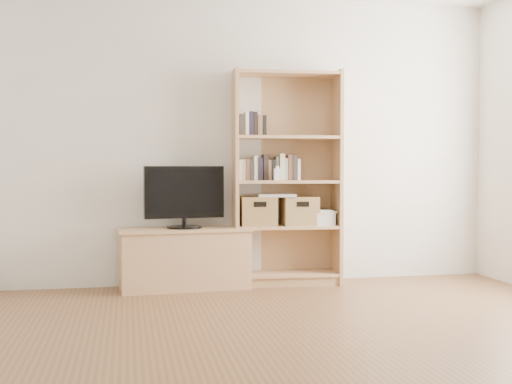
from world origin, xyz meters
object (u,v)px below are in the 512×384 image
object	(u,v)px
basket_right	(300,211)
television	(184,197)
bookshelf	(287,178)
tv_stand	(185,260)
laptop	(277,195)
baby_monitor	(277,174)
basket_left	(259,211)

from	to	relation	value
basket_right	television	bearing A→B (deg)	-176.82
bookshelf	basket_right	size ratio (longest dim) A/B	6.17
tv_stand	laptop	xyz separation A→B (m)	(0.82, 0.02, 0.55)
baby_monitor	basket_right	size ratio (longest dim) A/B	0.34
basket_left	basket_right	world-z (taller)	basket_left
tv_stand	basket_left	distance (m)	0.78
tv_stand	basket_right	distance (m)	1.11
basket_right	baby_monitor	bearing A→B (deg)	-157.16
baby_monitor	tv_stand	bearing A→B (deg)	179.19
bookshelf	basket_right	bearing A→B (deg)	-2.60
tv_stand	bookshelf	world-z (taller)	bookshelf
baby_monitor	basket_left	size ratio (longest dim) A/B	0.34
basket_left	tv_stand	bearing A→B (deg)	-170.71
bookshelf	basket_left	world-z (taller)	bookshelf
basket_right	bookshelf	bearing A→B (deg)	175.90
laptop	basket_right	bearing A→B (deg)	9.06
television	laptop	size ratio (longest dim) A/B	2.09
baby_monitor	television	bearing A→B (deg)	179.19
baby_monitor	basket_right	xyz separation A→B (m)	(0.23, 0.09, -0.33)
baby_monitor	bookshelf	bearing A→B (deg)	45.37
basket_right	laptop	bearing A→B (deg)	-177.50
basket_right	laptop	xyz separation A→B (m)	(-0.21, -0.00, 0.14)
television	baby_monitor	size ratio (longest dim) A/B	6.64
bookshelf	basket_left	distance (m)	0.39
bookshelf	laptop	size ratio (longest dim) A/B	5.76
laptop	basket_left	bearing A→B (deg)	179.80
baby_monitor	basket_left	bearing A→B (deg)	146.21
television	basket_left	distance (m)	0.68
baby_monitor	laptop	xyz separation A→B (m)	(0.02, 0.09, -0.19)
bookshelf	television	size ratio (longest dim) A/B	2.76
bookshelf	television	distance (m)	0.93
tv_stand	baby_monitor	size ratio (longest dim) A/B	10.47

